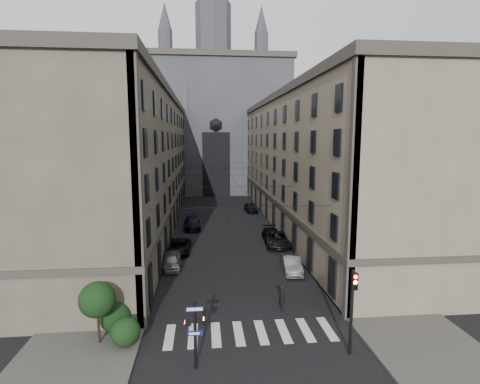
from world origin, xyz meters
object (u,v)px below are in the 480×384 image
object	(u,v)px
car_left_midnear	(173,259)
car_right_far	(251,208)
pedestrian_signal_left	(195,329)
car_right_midnear	(277,239)
traffic_light_right	(352,302)
pedestrian	(283,298)
car_left_midfar	(179,246)
car_right_near	(292,265)
car_left_near	(171,262)
gothic_tower	(214,117)
car_right_midfar	(272,235)
car_left_far	(192,223)

from	to	relation	value
car_left_midnear	car_right_far	distance (m)	28.73
pedestrian_signal_left	car_right_midnear	bearing A→B (deg)	68.16
car_right_midnear	car_right_far	distance (m)	20.73
traffic_light_right	car_right_far	distance (m)	43.42
car_right_midnear	pedestrian	bearing A→B (deg)	-94.98
car_left_midfar	car_right_far	world-z (taller)	car_right_far
car_right_far	car_right_near	bearing A→B (deg)	-94.13
car_right_midnear	pedestrian_signal_left	bearing A→B (deg)	-106.88
car_left_near	car_left_midfar	xyz separation A→B (m)	(0.51, 5.14, 0.02)
pedestrian_signal_left	car_left_midfar	distance (m)	21.76
gothic_tower	car_right_far	xyz separation A→B (m)	(5.26, -29.69, -17.00)
car_right_near	car_right_midfar	distance (m)	10.73
gothic_tower	car_right_midfar	bearing A→B (deg)	-83.55
pedestrian_signal_left	car_left_near	distance (m)	16.75
pedestrian_signal_left	car_right_midfar	distance (m)	26.60
car_right_near	car_right_far	world-z (taller)	car_right_far
traffic_light_right	car_right_near	size ratio (longest dim) A/B	1.13
gothic_tower	car_right_near	world-z (taller)	gothic_tower
car_right_far	pedestrian	distance (m)	37.35
pedestrian_signal_left	car_left_far	world-z (taller)	pedestrian_signal_left
car_right_midnear	car_right_far	xyz separation A→B (m)	(-0.46, 20.73, -0.02)
pedestrian_signal_left	car_left_far	distance (m)	32.89
gothic_tower	traffic_light_right	world-z (taller)	gothic_tower
car_left_near	car_right_near	xyz separation A→B (m)	(11.57, -2.19, 0.06)
pedestrian_signal_left	car_left_midnear	distance (m)	17.64
traffic_light_right	car_right_midfar	world-z (taller)	traffic_light_right
gothic_tower	car_right_midnear	xyz separation A→B (m)	(5.72, -50.42, -16.97)
car_right_midnear	traffic_light_right	bearing A→B (deg)	-85.34
car_left_near	pedestrian	xyz separation A→B (m)	(9.02, -9.95, 0.27)
gothic_tower	car_right_near	bearing A→B (deg)	-84.81
pedestrian	car_right_far	bearing A→B (deg)	12.39
car_left_midnear	car_right_midfar	distance (m)	13.85
traffic_light_right	car_left_far	size ratio (longest dim) A/B	0.93
car_left_midfar	car_right_near	world-z (taller)	car_right_near
car_left_midnear	car_right_midfar	xyz separation A→B (m)	(11.57, 7.62, 0.09)
car_left_near	car_right_midfar	bearing A→B (deg)	29.12
car_right_midnear	car_right_far	world-z (taller)	car_right_midnear
car_right_midfar	pedestrian	distance (m)	18.68
car_right_near	car_left_far	bearing A→B (deg)	123.84
pedestrian_signal_left	pedestrian	world-z (taller)	pedestrian_signal_left
car_left_near	car_right_near	size ratio (longest dim) A/B	0.89
car_left_midfar	car_right_far	bearing A→B (deg)	65.48
pedestrian_signal_left	pedestrian	bearing A→B (deg)	45.74
traffic_light_right	car_left_midnear	xyz separation A→B (m)	(-11.69, 16.95, -2.59)
traffic_light_right	car_right_far	size ratio (longest dim) A/B	1.11
pedestrian_signal_left	car_right_far	world-z (taller)	pedestrian_signal_left
car_left_far	car_left_midfar	bearing A→B (deg)	-98.87
car_left_midfar	car_right_midfar	size ratio (longest dim) A/B	0.96
pedestrian_signal_left	car_right_far	distance (m)	44.66
car_right_far	gothic_tower	bearing A→B (deg)	95.69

